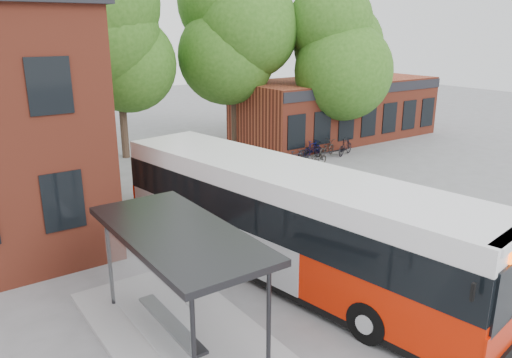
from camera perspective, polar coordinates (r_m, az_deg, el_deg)
ground at (r=15.94m, az=4.71°, el=-10.61°), size 100.00×100.00×0.00m
shop_row at (r=35.02m, az=9.13°, el=7.94°), size 14.00×6.20×4.00m
bus_shelter at (r=12.34m, az=-8.66°, el=-11.89°), size 3.60×7.00×2.90m
bike_rail at (r=28.69m, az=6.25°, el=2.37°), size 5.20×0.10×0.38m
tree_1 at (r=29.66m, az=-15.35°, el=12.19°), size 7.92×7.92×10.40m
tree_2 at (r=31.86m, az=-2.54°, el=13.59°), size 7.92×7.92×11.00m
tree_3 at (r=31.89m, az=9.25°, el=11.85°), size 7.04×7.04×9.28m
city_bus at (r=15.22m, az=3.51°, el=-4.98°), size 4.92×13.56×3.37m
bicycle_0 at (r=26.63m, az=2.18°, el=1.85°), size 1.72×1.05×0.85m
bicycle_1 at (r=26.77m, az=4.63°, el=2.14°), size 1.84×0.63×1.09m
bicycle_2 at (r=27.59m, az=6.72°, el=2.37°), size 1.82×0.74×0.94m
bicycle_4 at (r=29.25m, az=6.24°, el=3.27°), size 1.88×0.66×0.98m
bicycle_5 at (r=29.71m, az=6.45°, el=3.47°), size 1.68×0.78×0.98m
bicycle_6 at (r=29.97m, az=8.09°, el=3.52°), size 1.95×1.29×0.97m
bicycle_7 at (r=30.38m, az=10.17°, el=3.67°), size 1.80×1.06×1.04m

